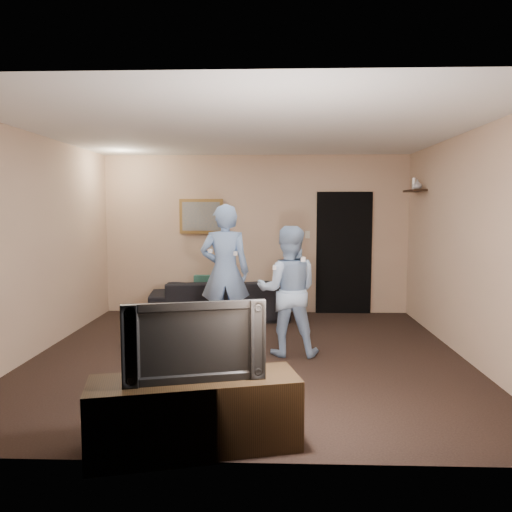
{
  "coord_description": "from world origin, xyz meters",
  "views": [
    {
      "loc": [
        0.29,
        -5.74,
        1.72
      ],
      "look_at": [
        0.08,
        0.3,
        1.15
      ],
      "focal_mm": 35.0,
      "sensor_mm": 36.0,
      "label": 1
    }
  ],
  "objects_px": {
    "tv_console": "(195,414)",
    "television": "(194,339)",
    "wii_player_right": "(288,291)",
    "sofa": "(220,299)",
    "wii_player_left": "(225,272)"
  },
  "relations": [
    {
      "from": "tv_console",
      "to": "television",
      "type": "height_order",
      "value": "television"
    },
    {
      "from": "television",
      "to": "wii_player_right",
      "type": "distance_m",
      "value": 2.48
    },
    {
      "from": "sofa",
      "to": "tv_console",
      "type": "xyz_separation_m",
      "value": [
        0.28,
        -4.24,
        -0.06
      ]
    },
    {
      "from": "television",
      "to": "wii_player_left",
      "type": "height_order",
      "value": "wii_player_left"
    },
    {
      "from": "wii_player_left",
      "to": "tv_console",
      "type": "bearing_deg",
      "value": -88.52
    },
    {
      "from": "sofa",
      "to": "wii_player_right",
      "type": "distance_m",
      "value": 2.18
    },
    {
      "from": "wii_player_right",
      "to": "television",
      "type": "bearing_deg",
      "value": -107.24
    },
    {
      "from": "television",
      "to": "wii_player_left",
      "type": "xyz_separation_m",
      "value": [
        -0.08,
        3.08,
        0.09
      ]
    },
    {
      "from": "tv_console",
      "to": "wii_player_left",
      "type": "xyz_separation_m",
      "value": [
        -0.08,
        3.08,
        0.64
      ]
    },
    {
      "from": "television",
      "to": "wii_player_right",
      "type": "bearing_deg",
      "value": 58.76
    },
    {
      "from": "tv_console",
      "to": "television",
      "type": "bearing_deg",
      "value": 166.0
    },
    {
      "from": "television",
      "to": "wii_player_left",
      "type": "bearing_deg",
      "value": 77.48
    },
    {
      "from": "sofa",
      "to": "television",
      "type": "xyz_separation_m",
      "value": [
        0.28,
        -4.24,
        0.49
      ]
    },
    {
      "from": "sofa",
      "to": "wii_player_left",
      "type": "bearing_deg",
      "value": 92.13
    },
    {
      "from": "sofa",
      "to": "wii_player_left",
      "type": "xyz_separation_m",
      "value": [
        0.2,
        -1.16,
        0.58
      ]
    }
  ]
}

